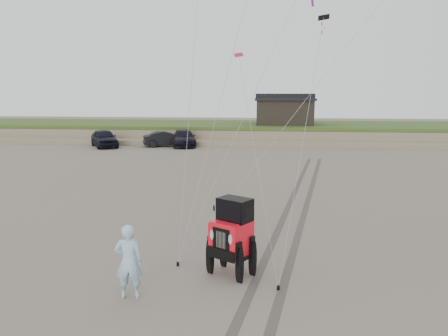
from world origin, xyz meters
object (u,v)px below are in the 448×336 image
Objects in this scene: truck_b at (166,139)px; jeep at (231,245)px; man at (129,261)px; cabin at (285,110)px; truck_c at (184,138)px; truck_a at (104,138)px.

jeep is (9.24, -29.53, 0.15)m from truck_b.
cabin is at bearing -106.14° from man.
truck_c is at bearing 135.41° from jeep.
jeep is at bearing 177.58° from truck_b.
man reaches higher than truck_a.
truck_b is at bearing -147.27° from cabin.
man reaches higher than truck_c.
truck_b is (-11.52, -7.40, -2.50)m from cabin.
truck_a is 32.25m from jeep.
truck_c is 32.10m from man.
cabin is 3.31× the size of man.
man is at bearing 172.49° from truck_b.
truck_b is at bearing -178.69° from truck_c.
truck_a is at bearing 149.09° from jeep.
truck_a is 1.04× the size of jeep.
cabin is at bearing 21.24° from truck_c.
cabin is 1.34× the size of jeep.
truck_c is (-9.89, -6.96, -2.46)m from cabin.
cabin reaches higher than truck_a.
truck_a is at bearing 80.17° from truck_b.
truck_c reaches higher than truck_b.
truck_a is 5.96m from truck_b.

